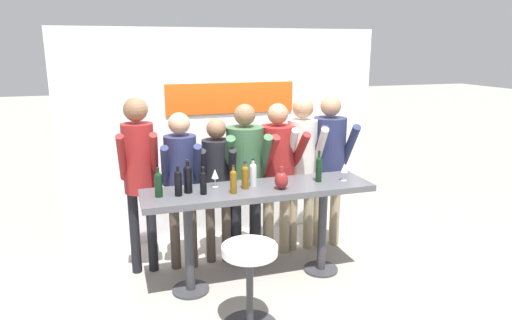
{
  "coord_description": "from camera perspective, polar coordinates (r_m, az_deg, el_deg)",
  "views": [
    {
      "loc": [
        -1.29,
        -4.0,
        2.31
      ],
      "look_at": [
        0.0,
        0.09,
        1.24
      ],
      "focal_mm": 32.0,
      "sensor_mm": 36.0,
      "label": 1
    }
  ],
  "objects": [
    {
      "name": "bar_stool",
      "position": [
        3.84,
        -0.79,
        -14.01
      ],
      "size": [
        0.48,
        0.48,
        0.75
      ],
      "color": "#333338",
      "rests_on": "ground_plane"
    },
    {
      "name": "wine_bottle_5",
      "position": [
        4.2,
        -2.85,
        -2.57
      ],
      "size": [
        0.06,
        0.06,
        0.27
      ],
      "color": "brown",
      "rests_on": "tasting_table"
    },
    {
      "name": "ground_plane",
      "position": [
        4.79,
        0.32,
        -14.75
      ],
      "size": [
        40.0,
        40.0,
        0.0
      ],
      "primitive_type": "plane",
      "color": "gray"
    },
    {
      "name": "person_center_left",
      "position": [
        4.82,
        -4.86,
        -1.87
      ],
      "size": [
        0.43,
        0.54,
        1.59
      ],
      "rotation": [
        0.0,
        0.0,
        -0.19
      ],
      "color": "#473D33",
      "rests_on": "ground_plane"
    },
    {
      "name": "person_far_left",
      "position": [
        4.68,
        -14.41,
        -0.59
      ],
      "size": [
        0.4,
        0.55,
        1.83
      ],
      "rotation": [
        0.0,
        0.0,
        -0.06
      ],
      "color": "black",
      "rests_on": "ground_plane"
    },
    {
      "name": "person_far_right",
      "position": [
        5.26,
        9.14,
        0.62
      ],
      "size": [
        0.48,
        0.59,
        1.78
      ],
      "rotation": [
        0.0,
        0.0,
        -0.1
      ],
      "color": "gray",
      "rests_on": "ground_plane"
    },
    {
      "name": "person_right",
      "position": [
        5.11,
        5.78,
        0.44
      ],
      "size": [
        0.45,
        0.58,
        1.77
      ],
      "rotation": [
        0.0,
        0.0,
        -0.16
      ],
      "color": "gray",
      "rests_on": "ground_plane"
    },
    {
      "name": "wine_bottle_7",
      "position": [
        4.2,
        -6.61,
        -2.71
      ],
      "size": [
        0.06,
        0.06,
        0.26
      ],
      "color": "black",
      "rests_on": "tasting_table"
    },
    {
      "name": "wine_bottle_1",
      "position": [
        4.33,
        -1.38,
        -2.01
      ],
      "size": [
        0.07,
        0.07,
        0.27
      ],
      "color": "brown",
      "rests_on": "tasting_table"
    },
    {
      "name": "wine_glass_1",
      "position": [
        4.68,
        10.98,
        -1.05
      ],
      "size": [
        0.07,
        0.07,
        0.18
      ],
      "color": "silver",
      "rests_on": "tasting_table"
    },
    {
      "name": "wine_bottle_3",
      "position": [
        4.19,
        -12.12,
        -2.86
      ],
      "size": [
        0.07,
        0.07,
        0.27
      ],
      "color": "black",
      "rests_on": "tasting_table"
    },
    {
      "name": "wine_bottle_2",
      "position": [
        4.59,
        7.86,
        -0.99
      ],
      "size": [
        0.06,
        0.06,
        0.32
      ],
      "color": "black",
      "rests_on": "tasting_table"
    },
    {
      "name": "wine_bottle_4",
      "position": [
        4.41,
        -0.37,
        -1.69
      ],
      "size": [
        0.07,
        0.07,
        0.27
      ],
      "color": "#B7BCC1",
      "rests_on": "tasting_table"
    },
    {
      "name": "tasting_table",
      "position": [
        4.46,
        0.34,
        -5.39
      ],
      "size": [
        2.24,
        0.58,
        0.99
      ],
      "color": "#4C4C51",
      "rests_on": "ground_plane"
    },
    {
      "name": "decorative_vase",
      "position": [
        4.33,
        3.2,
        -2.51
      ],
      "size": [
        0.13,
        0.13,
        0.22
      ],
      "color": "maroon",
      "rests_on": "tasting_table"
    },
    {
      "name": "person_center_right",
      "position": [
        4.99,
        2.72,
        -0.45
      ],
      "size": [
        0.49,
        0.59,
        1.72
      ],
      "rotation": [
        0.0,
        0.0,
        0.12
      ],
      "color": "gray",
      "rests_on": "ground_plane"
    },
    {
      "name": "person_left",
      "position": [
        4.72,
        -9.34,
        -1.71
      ],
      "size": [
        0.43,
        0.54,
        1.67
      ],
      "rotation": [
        0.0,
        0.0,
        -0.11
      ],
      "color": "#473D33",
      "rests_on": "ground_plane"
    },
    {
      "name": "wine_glass_0",
      "position": [
        4.4,
        -5.15,
        -1.8
      ],
      "size": [
        0.07,
        0.07,
        0.18
      ],
      "color": "silver",
      "rests_on": "tasting_table"
    },
    {
      "name": "wine_bottle_0",
      "position": [
        4.25,
        -8.51,
        -2.18
      ],
      "size": [
        0.08,
        0.08,
        0.32
      ],
      "color": "black",
      "rests_on": "tasting_table"
    },
    {
      "name": "back_wall",
      "position": [
        5.58,
        -3.85,
        3.21
      ],
      "size": [
        3.84,
        0.12,
        2.52
      ],
      "color": "white",
      "rests_on": "ground_plane"
    },
    {
      "name": "wine_bottle_6",
      "position": [
        4.18,
        -9.71,
        -2.7
      ],
      "size": [
        0.07,
        0.07,
        0.29
      ],
      "color": "black",
      "rests_on": "tasting_table"
    },
    {
      "name": "person_center",
      "position": [
        4.87,
        -1.36,
        -0.77
      ],
      "size": [
        0.52,
        0.61,
        1.73
      ],
      "rotation": [
        0.0,
        0.0,
        -0.13
      ],
      "color": "black",
      "rests_on": "ground_plane"
    }
  ]
}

